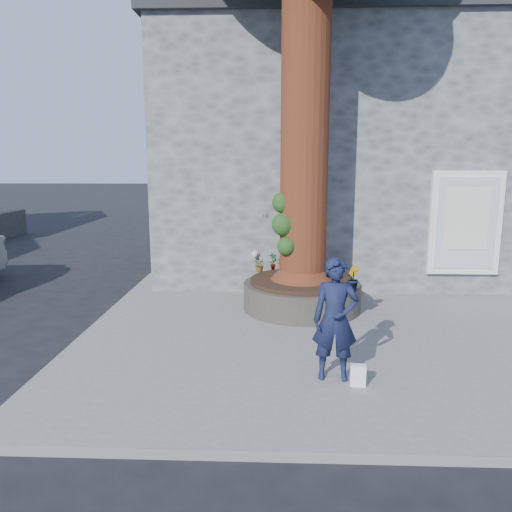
{
  "coord_description": "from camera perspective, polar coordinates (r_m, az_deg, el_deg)",
  "views": [
    {
      "loc": [
        0.27,
        -7.56,
        3.0
      ],
      "look_at": [
        -0.09,
        1.59,
        1.25
      ],
      "focal_mm": 35.0,
      "sensor_mm": 36.0,
      "label": 1
    }
  ],
  "objects": [
    {
      "name": "stone_shop",
      "position": [
        14.92,
        11.09,
        11.23
      ],
      "size": [
        10.3,
        8.3,
        6.3
      ],
      "color": "#505255",
      "rests_on": "ground"
    },
    {
      "name": "ground",
      "position": [
        8.14,
        0.21,
        -10.81
      ],
      "size": [
        120.0,
        120.0,
        0.0
      ],
      "primitive_type": "plane",
      "color": "black",
      "rests_on": "ground"
    },
    {
      "name": "man",
      "position": [
        6.7,
        9.06,
        -7.18
      ],
      "size": [
        0.62,
        0.43,
        1.65
      ],
      "primitive_type": "imported",
      "rotation": [
        0.0,
        0.0,
        -0.06
      ],
      "color": "#131935",
      "rests_on": "pavement"
    },
    {
      "name": "plant_d",
      "position": [
        10.39,
        0.46,
        -1.01
      ],
      "size": [
        0.35,
        0.36,
        0.3
      ],
      "primitive_type": "imported",
      "rotation": [
        0.0,
        0.0,
        5.33
      ],
      "color": "gray",
      "rests_on": "planter"
    },
    {
      "name": "shopping_bag",
      "position": [
        6.79,
        11.58,
        -13.21
      ],
      "size": [
        0.21,
        0.14,
        0.28
      ],
      "primitive_type": "cube",
      "rotation": [
        0.0,
        0.0,
        -0.11
      ],
      "color": "white",
      "rests_on": "pavement"
    },
    {
      "name": "woman",
      "position": [
        11.06,
        1.32,
        0.65
      ],
      "size": [
        1.14,
        1.09,
        1.86
      ],
      "primitive_type": "imported",
      "rotation": [
        0.0,
        0.0,
        -0.6
      ],
      "color": "#AAA7A3",
      "rests_on": "pavement"
    },
    {
      "name": "yellow_line",
      "position": [
        9.66,
        -18.14,
        -7.82
      ],
      "size": [
        0.1,
        30.0,
        0.01
      ],
      "primitive_type": "cube",
      "color": "yellow",
      "rests_on": "ground"
    },
    {
      "name": "plant_a",
      "position": [
        10.62,
        1.93,
        -0.58
      ],
      "size": [
        0.23,
        0.22,
        0.37
      ],
      "primitive_type": "imported",
      "rotation": [
        0.0,
        0.0,
        0.64
      ],
      "color": "gray",
      "rests_on": "planter"
    },
    {
      "name": "planter",
      "position": [
        9.92,
        5.27,
        -4.35
      ],
      "size": [
        2.3,
        2.3,
        0.6
      ],
      "color": "black",
      "rests_on": "pavement"
    },
    {
      "name": "pavement",
      "position": [
        9.13,
        9.99,
        -8.13
      ],
      "size": [
        9.0,
        8.0,
        0.12
      ],
      "primitive_type": "cube",
      "color": "slate",
      "rests_on": "ground"
    },
    {
      "name": "plant_b",
      "position": [
        9.05,
        10.99,
        -2.53
      ],
      "size": [
        0.26,
        0.27,
        0.44
      ],
      "primitive_type": "imported",
      "rotation": [
        0.0,
        0.0,
        1.69
      ],
      "color": "gray",
      "rests_on": "planter"
    },
    {
      "name": "plant_c",
      "position": [
        9.17,
        10.87,
        -2.76
      ],
      "size": [
        0.19,
        0.19,
        0.31
      ],
      "primitive_type": "imported",
      "rotation": [
        0.0,
        0.0,
        3.21
      ],
      "color": "gray",
      "rests_on": "planter"
    }
  ]
}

